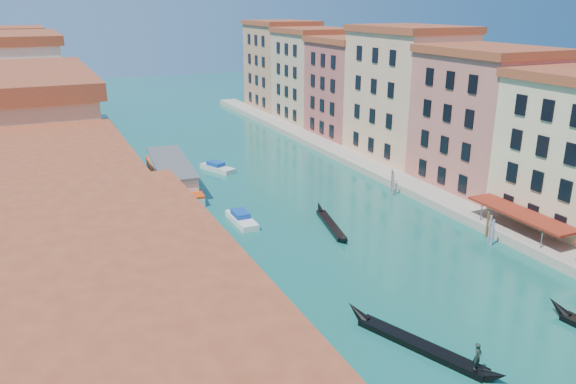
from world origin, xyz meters
name	(u,v)px	position (x,y,z in m)	size (l,w,h in m)	color
left_bank_palazzos	(12,144)	(-26.00, 64.68, 9.71)	(12.80, 128.40, 21.00)	beige
right_bank_palazzos	(430,106)	(30.00, 65.00, 9.75)	(12.80, 128.40, 21.00)	#9E3F39
quay	(381,173)	(22.00, 65.00, 0.50)	(4.00, 140.00, 1.00)	#A09581
vaporetto_far	(172,173)	(-6.91, 74.05, 1.49)	(7.06, 22.59, 3.31)	silver
gondola_fore	(420,343)	(0.17, 26.90, 0.46)	(5.98, 13.03, 2.72)	black
gondola_far	(330,223)	(5.71, 50.75, 0.34)	(3.38, 11.58, 1.65)	black
motorboat_mid	(241,219)	(-3.13, 55.97, 0.50)	(1.97, 6.17, 1.28)	white
motorboat_far	(217,167)	(0.90, 77.71, 0.50)	(4.16, 6.48, 1.29)	silver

